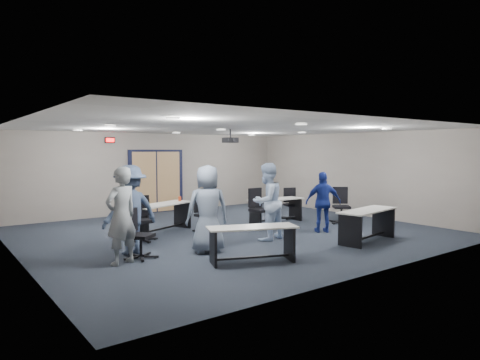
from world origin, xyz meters
TOP-DOWN VIEW (x-y plane):
  - floor at (0.00, 0.00)m, footprint 10.00×10.00m
  - back_wall at (0.00, 4.50)m, footprint 10.00×0.04m
  - front_wall at (0.00, -4.50)m, footprint 10.00×0.04m
  - left_wall at (-5.00, 0.00)m, footprint 0.04×9.00m
  - right_wall at (5.00, 0.00)m, footprint 0.04×9.00m
  - ceiling at (0.00, 0.00)m, footprint 10.00×9.00m
  - double_door at (0.00, 4.46)m, footprint 2.00×0.07m
  - exit_sign at (-1.60, 4.44)m, footprint 0.32×0.07m
  - ceiling_projector at (0.30, 0.50)m, footprint 0.35×0.32m
  - ceiling_can_lights at (0.00, 0.25)m, footprint 6.24×5.74m
  - table_front_left at (-1.44, -2.68)m, footprint 1.79×1.16m
  - table_front_right at (1.88, -2.81)m, footprint 1.92×0.92m
  - table_back_left at (-1.48, 1.05)m, footprint 1.93×1.26m
  - table_back_right at (1.91, 0.45)m, footprint 1.74×0.62m
  - chair_back_a at (-2.36, 0.34)m, footprint 0.80×0.80m
  - chair_back_b at (-0.54, 0.47)m, footprint 0.67×0.67m
  - chair_back_c at (0.94, -0.02)m, footprint 0.72×0.72m
  - chair_back_d at (2.74, 0.63)m, footprint 0.77×0.77m
  - chair_loose_left at (-3.03, -1.15)m, footprint 0.86×0.86m
  - chair_loose_right at (3.34, -0.81)m, footprint 0.93×0.93m
  - person_gray at (-3.48, -1.33)m, footprint 0.77×0.62m
  - person_plaid at (-1.69, -1.50)m, footprint 1.02×0.82m
  - person_lightblue at (0.11, -1.27)m, footprint 1.00×0.84m
  - person_navy at (1.89, -1.42)m, footprint 0.98×0.82m
  - person_back at (-3.03, -0.66)m, footprint 1.25×0.80m

SIDE VIEW (x-z plane):
  - floor at x=0.00m, z-range 0.00..0.00m
  - table_front_left at x=-1.44m, z-range 0.13..0.82m
  - chair_back_b at x=-0.54m, z-range 0.00..0.95m
  - chair_back_d at x=2.74m, z-range 0.00..0.96m
  - table_back_right at x=1.91m, z-range 0.13..0.83m
  - chair_loose_left at x=-3.03m, z-range 0.00..0.98m
  - table_front_right at x=1.88m, z-range 0.14..0.88m
  - table_back_left at x=-1.48m, z-range 0.01..1.03m
  - chair_loose_right at x=3.34m, z-range 0.00..1.05m
  - chair_back_a at x=-2.36m, z-range 0.00..1.06m
  - chair_back_c at x=0.94m, z-range 0.00..1.09m
  - person_navy at x=1.89m, z-range 0.00..1.58m
  - person_gray at x=-3.48m, z-range 0.00..1.83m
  - person_plaid at x=-1.69m, z-range 0.00..1.83m
  - person_lightblue at x=0.11m, z-range 0.00..1.83m
  - person_back at x=-3.03m, z-range 0.00..1.83m
  - double_door at x=0.00m, z-range -0.05..2.15m
  - back_wall at x=0.00m, z-range 0.00..2.70m
  - front_wall at x=0.00m, z-range 0.00..2.70m
  - left_wall at x=-5.00m, z-range 0.00..2.70m
  - right_wall at x=5.00m, z-range 0.00..2.70m
  - ceiling_projector at x=0.30m, z-range 2.22..2.59m
  - exit_sign at x=-1.60m, z-range 2.36..2.54m
  - ceiling_can_lights at x=0.00m, z-range 2.66..2.68m
  - ceiling at x=0.00m, z-range 2.68..2.72m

